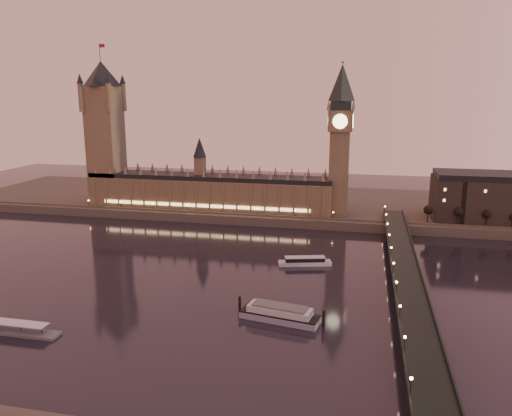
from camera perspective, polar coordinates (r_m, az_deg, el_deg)
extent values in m
plane|color=black|center=(249.34, -5.06, -7.91)|extent=(700.00, 700.00, 0.00)
cube|color=#423D35|center=(398.56, 6.18, 0.42)|extent=(560.00, 130.00, 6.00)
cube|color=brown|center=(367.66, -5.45, 1.62)|extent=(180.00, 26.00, 22.00)
cube|color=black|center=(365.43, -5.49, 3.56)|extent=(180.00, 22.00, 3.20)
cube|color=#FFCC7F|center=(356.33, -6.09, 0.26)|extent=(153.00, 0.25, 2.20)
cube|color=brown|center=(394.64, -16.77, 6.75)|extent=(22.00, 22.00, 88.00)
cone|color=black|center=(393.10, -17.28, 14.44)|extent=(31.68, 31.68, 18.00)
cylinder|color=black|center=(393.95, -17.43, 16.62)|extent=(0.44, 0.44, 12.00)
cube|color=maroon|center=(393.26, -17.18, 17.30)|extent=(4.00, 0.15, 2.50)
cube|color=brown|center=(347.70, 9.44, 3.87)|extent=(13.00, 13.00, 58.00)
cube|color=brown|center=(344.06, 9.66, 9.80)|extent=(16.00, 16.00, 14.00)
cylinder|color=#FFEAA5|center=(335.90, 9.59, 9.74)|extent=(9.60, 0.35, 9.60)
cylinder|color=#FFEAA5|center=(344.56, 8.28, 9.85)|extent=(0.35, 9.60, 9.60)
cube|color=black|center=(343.71, 9.72, 11.47)|extent=(13.00, 13.00, 6.00)
cone|color=black|center=(343.73, 9.82, 13.96)|extent=(17.68, 17.68, 24.00)
sphere|color=gold|center=(344.28, 9.91, 16.13)|extent=(2.00, 2.00, 2.00)
cube|color=black|center=(237.11, 16.84, -7.48)|extent=(13.00, 260.00, 2.00)
cube|color=black|center=(236.13, 15.33, -7.08)|extent=(0.60, 260.00, 1.00)
cube|color=black|center=(237.24, 18.39, -7.19)|extent=(0.60, 260.00, 1.00)
cylinder|color=black|center=(343.07, 19.34, -1.07)|extent=(0.70, 0.70, 7.94)
sphere|color=black|center=(342.15, 19.39, -0.40)|extent=(5.29, 5.29, 5.29)
cylinder|color=black|center=(345.44, 21.95, -1.19)|extent=(0.70, 0.70, 7.94)
sphere|color=black|center=(344.53, 22.00, -0.52)|extent=(5.29, 5.29, 5.29)
cylinder|color=black|center=(348.52, 24.51, -1.30)|extent=(0.70, 0.70, 7.94)
sphere|color=black|center=(347.62, 24.58, -0.64)|extent=(5.29, 5.29, 5.29)
cylinder|color=black|center=(352.29, 27.03, -1.41)|extent=(0.70, 0.70, 7.94)
sphere|color=black|center=(351.40, 27.10, -0.76)|extent=(5.29, 5.29, 5.29)
cube|color=silver|center=(266.86, 5.60, -6.27)|extent=(28.41, 13.15, 2.04)
cube|color=black|center=(266.20, 5.61, -5.86)|extent=(21.15, 10.20, 2.04)
cube|color=silver|center=(265.82, 5.62, -5.61)|extent=(21.75, 10.58, 0.37)
cube|color=#838EA7|center=(204.02, 2.73, -12.35)|extent=(32.80, 14.41, 2.58)
cube|color=black|center=(203.37, 2.74, -11.96)|extent=(32.80, 14.41, 0.50)
cube|color=silver|center=(202.73, 2.74, -11.57)|extent=(26.77, 12.38, 2.58)
cube|color=#595B5E|center=(202.06, 2.75, -11.15)|extent=(22.70, 10.70, 0.69)
cylinder|color=black|center=(210.17, -1.88, -10.94)|extent=(1.09, 1.09, 6.74)
cylinder|color=black|center=(199.32, 7.74, -12.44)|extent=(1.09, 1.09, 6.74)
cube|color=#595B5E|center=(215.44, -26.10, -12.53)|extent=(38.34, 6.39, 1.10)
cube|color=silver|center=(214.55, -26.39, -11.61)|extent=(31.04, 5.48, 0.27)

